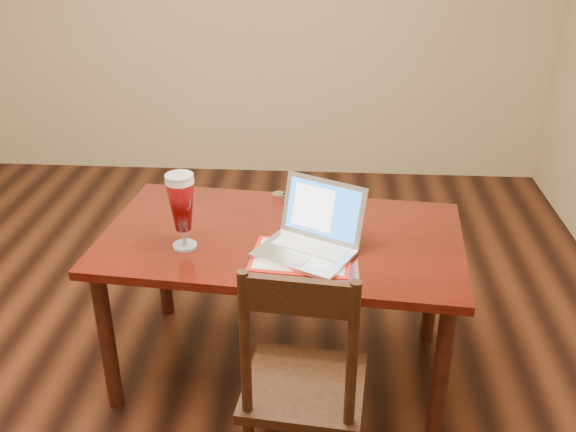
{
  "coord_description": "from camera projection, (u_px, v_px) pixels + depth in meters",
  "views": [
    {
      "loc": [
        0.65,
        -2.27,
        1.99
      ],
      "look_at": [
        0.49,
        0.04,
        0.83
      ],
      "focal_mm": 40.0,
      "sensor_mm": 36.0,
      "label": 1
    }
  ],
  "objects": [
    {
      "name": "dining_chair",
      "position": [
        303.0,
        386.0,
        2.22
      ],
      "size": [
        0.46,
        0.44,
        0.99
      ],
      "rotation": [
        0.0,
        0.0,
        -0.1
      ],
      "color": "#321B0D",
      "rests_on": "ground"
    },
    {
      "name": "ground",
      "position": [
        182.0,
        377.0,
        2.95
      ],
      "size": [
        5.0,
        5.0,
        0.0
      ],
      "primitive_type": "plane",
      "color": "black",
      "rests_on": "ground"
    },
    {
      "name": "dining_table",
      "position": [
        279.0,
        250.0,
        2.72
      ],
      "size": [
        1.58,
        0.98,
        1.02
      ],
      "rotation": [
        0.0,
        0.0,
        -0.09
      ],
      "color": "#4D0E0A",
      "rests_on": "ground"
    }
  ]
}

